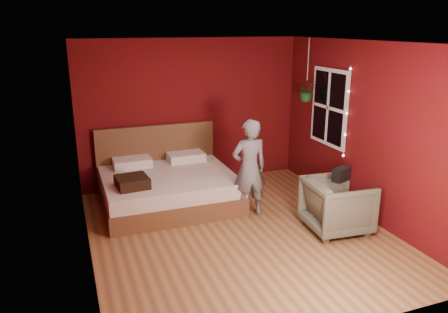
% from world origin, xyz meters
% --- Properties ---
extents(floor, '(4.50, 4.50, 0.00)m').
position_xyz_m(floor, '(0.00, 0.00, 0.00)').
color(floor, olive).
rests_on(floor, ground).
extents(room_walls, '(4.04, 4.54, 2.62)m').
position_xyz_m(room_walls, '(0.00, 0.00, 1.68)').
color(room_walls, '#5B0915').
rests_on(room_walls, ground).
extents(window, '(0.05, 0.97, 1.27)m').
position_xyz_m(window, '(1.97, 0.90, 1.50)').
color(window, white).
rests_on(window, room_walls).
extents(fairy_lights, '(0.04, 0.04, 1.45)m').
position_xyz_m(fairy_lights, '(1.94, 0.38, 1.50)').
color(fairy_lights, silver).
rests_on(fairy_lights, room_walls).
extents(bed, '(2.08, 1.77, 1.14)m').
position_xyz_m(bed, '(-0.68, 1.41, 0.30)').
color(bed, brown).
rests_on(bed, ground).
extents(person, '(0.55, 0.37, 1.50)m').
position_xyz_m(person, '(0.37, 0.50, 0.75)').
color(person, slate).
rests_on(person, ground).
extents(armchair, '(0.90, 0.87, 0.76)m').
position_xyz_m(armchair, '(1.32, -0.42, 0.38)').
color(armchair, '#656550').
rests_on(armchair, ground).
extents(handbag, '(0.29, 0.21, 0.18)m').
position_xyz_m(handbag, '(1.33, -0.45, 0.85)').
color(handbag, black).
rests_on(handbag, armchair).
extents(throw_pillow, '(0.49, 0.49, 0.16)m').
position_xyz_m(throw_pillow, '(-1.31, 0.93, 0.60)').
color(throw_pillow, black).
rests_on(throw_pillow, bed).
extents(hanging_plant, '(0.36, 0.32, 1.05)m').
position_xyz_m(hanging_plant, '(1.77, 1.30, 1.73)').
color(hanging_plant, silver).
rests_on(hanging_plant, room_walls).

